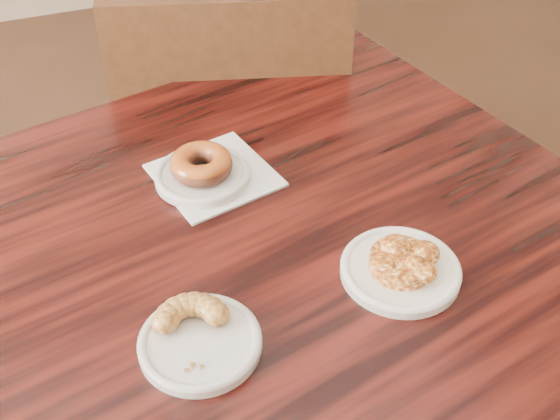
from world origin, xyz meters
name	(u,v)px	position (x,y,z in m)	size (l,w,h in m)	color
cafe_table	(282,417)	(0.27, -0.04, 0.38)	(0.99, 0.99, 0.75)	black
chair_far	(234,142)	(0.40, 0.65, 0.45)	(0.49, 0.49, 0.90)	black
napkin	(214,175)	(0.23, 0.17, 0.75)	(0.16, 0.16, 0.00)	white
plate_donut	(202,176)	(0.21, 0.16, 0.76)	(0.14, 0.14, 0.01)	silver
plate_cruller	(200,343)	(0.12, -0.14, 0.76)	(0.15, 0.15, 0.01)	silver
plate_fritter	(400,271)	(0.40, -0.12, 0.76)	(0.16, 0.16, 0.01)	white
glazed_donut	(201,164)	(0.21, 0.16, 0.78)	(0.09, 0.09, 0.03)	brown
apple_fritter	(402,260)	(0.40, -0.12, 0.78)	(0.12, 0.12, 0.03)	#4C1A08
cruller_fragment	(199,332)	(0.12, -0.14, 0.78)	(0.11, 0.11, 0.03)	#5F3613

